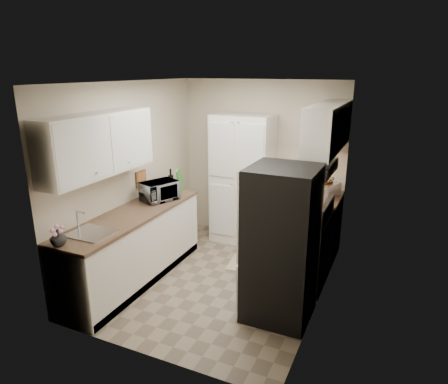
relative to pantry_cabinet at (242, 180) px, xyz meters
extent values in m
plane|color=#7A6B56|center=(0.20, -1.32, -1.00)|extent=(3.20, 3.20, 0.00)
cube|color=beige|center=(0.20, 0.28, 0.25)|extent=(2.60, 0.04, 2.50)
cube|color=beige|center=(0.20, -2.92, 0.25)|extent=(2.60, 0.04, 2.50)
cube|color=beige|center=(-1.10, -1.32, 0.25)|extent=(0.04, 3.20, 2.50)
cube|color=beige|center=(1.50, -1.32, 0.25)|extent=(0.04, 3.20, 2.50)
cube|color=white|center=(0.20, -1.32, 1.50)|extent=(2.60, 3.20, 0.04)
cube|color=silver|center=(-0.93, -2.07, 0.83)|extent=(0.33, 1.60, 0.70)
cube|color=silver|center=(1.33, -0.50, 0.89)|extent=(0.33, 1.55, 0.58)
cube|color=#99999E|center=(1.27, -0.93, 0.52)|extent=(0.45, 0.76, 0.13)
cube|color=#B7B7BC|center=(-0.79, -2.47, -0.07)|extent=(0.45, 0.40, 0.02)
cube|color=brown|center=(-1.09, -1.12, 0.18)|extent=(0.02, 0.22, 0.22)
cube|color=silver|center=(0.00, 0.00, 0.00)|extent=(0.90, 0.55, 2.00)
cube|color=silver|center=(-0.79, -1.75, -0.56)|extent=(0.60, 2.30, 0.88)
cube|color=brown|center=(-0.79, -1.75, -0.10)|extent=(0.63, 2.33, 0.04)
cube|color=silver|center=(1.19, -0.12, -0.56)|extent=(0.60, 0.80, 0.88)
cube|color=brown|center=(1.19, -0.12, -0.10)|extent=(0.63, 0.83, 0.04)
cube|color=#B7B7BC|center=(1.17, -0.93, -0.55)|extent=(0.64, 0.76, 0.90)
cube|color=black|center=(1.17, -0.93, -0.08)|extent=(0.66, 0.78, 0.03)
cube|color=black|center=(1.46, -0.93, 0.02)|extent=(0.06, 0.76, 0.22)
cube|color=#EDA699|center=(0.80, -1.06, -0.45)|extent=(0.01, 0.16, 0.42)
cube|color=beige|center=(0.80, -0.83, -0.45)|extent=(0.01, 0.16, 0.42)
cube|color=#B7B7BC|center=(1.14, -1.73, -0.15)|extent=(0.70, 0.72, 1.70)
imported|color=#AFAEB4|center=(-0.75, -1.17, 0.05)|extent=(0.48, 0.56, 0.26)
cylinder|color=black|center=(-0.81, -0.78, 0.08)|extent=(0.08, 0.08, 0.32)
imported|color=beige|center=(-0.88, -2.83, 0.01)|extent=(0.22, 0.22, 0.17)
cube|color=#378E33|center=(-0.75, -0.62, 0.07)|extent=(0.11, 0.24, 0.31)
cube|color=#B0B0B5|center=(1.29, -0.07, 0.02)|extent=(0.38, 0.42, 0.20)
cube|color=tan|center=(0.36, -0.65, -0.99)|extent=(0.54, 0.78, 0.01)
camera|label=1|loc=(2.19, -5.54, 1.64)|focal=32.00mm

